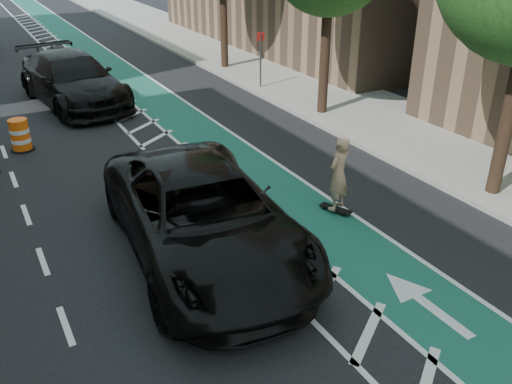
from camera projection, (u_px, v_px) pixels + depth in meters
ground at (224, 276)px, 11.21m from camera, size 120.00×120.00×0.00m
bike_lane at (180, 118)px, 20.36m from camera, size 2.00×90.00×0.01m
buffer_strip at (141, 125)px, 19.71m from camera, size 1.40×90.00×0.01m
sidewalk_right at (322, 93)px, 23.15m from camera, size 5.00×90.00×0.15m
curb_right at (273, 101)px, 22.08m from camera, size 0.12×90.00×0.16m
sign_post at (261, 59)px, 23.33m from camera, size 0.35×0.08×2.47m
skateboard at (336, 209)px, 13.69m from camera, size 0.54×0.87×0.11m
skateboarder at (338, 174)px, 13.26m from camera, size 0.81×0.68×1.89m
suv_near at (203, 215)px, 11.54m from camera, size 3.87×7.29×1.95m
suv_far at (72, 79)px, 21.63m from camera, size 3.68×7.18×2.00m
barrel_b at (20, 136)px, 17.31m from camera, size 0.75×0.75×1.03m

